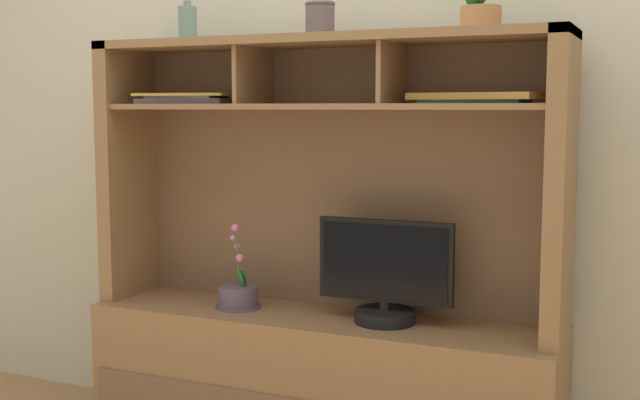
% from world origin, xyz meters
% --- Properties ---
extents(back_wall, '(6.00, 0.02, 2.80)m').
position_xyz_m(back_wall, '(0.00, 0.24, 1.40)').
color(back_wall, beige).
rests_on(back_wall, ground).
extents(media_console, '(1.69, 0.46, 1.50)m').
position_xyz_m(media_console, '(0.00, 0.01, 0.43)').
color(media_console, olive).
rests_on(media_console, ground).
extents(tv_monitor, '(0.47, 0.21, 0.35)m').
position_xyz_m(tv_monitor, '(0.25, -0.01, 0.68)').
color(tv_monitor, black).
rests_on(tv_monitor, media_console).
extents(potted_orchid, '(0.17, 0.17, 0.31)m').
position_xyz_m(potted_orchid, '(-0.31, -0.03, 0.57)').
color(potted_orchid, '#564959').
rests_on(potted_orchid, media_console).
extents(magazine_stack_left, '(0.38, 0.25, 0.04)m').
position_xyz_m(magazine_stack_left, '(-0.52, -0.02, 1.29)').
color(magazine_stack_left, '#3F3537').
rests_on(magazine_stack_left, media_console).
extents(magazine_stack_centre, '(0.43, 0.22, 0.03)m').
position_xyz_m(magazine_stack_centre, '(0.54, 0.00, 1.28)').
color(magazine_stack_centre, '#3C7761').
rests_on(magazine_stack_centre, media_console).
extents(diffuser_bottle, '(0.07, 0.07, 0.35)m').
position_xyz_m(diffuser_bottle, '(-0.55, 0.02, 1.57)').
color(diffuser_bottle, slate).
rests_on(diffuser_bottle, media_console).
extents(potted_succulent, '(0.15, 0.15, 0.18)m').
position_xyz_m(potted_succulent, '(0.55, 0.02, 1.56)').
color(potted_succulent, '#B17945').
rests_on(potted_succulent, media_console).
extents(ceramic_vase, '(0.10, 0.10, 0.12)m').
position_xyz_m(ceramic_vase, '(0.00, -0.00, 1.55)').
color(ceramic_vase, '#5E4F51').
rests_on(ceramic_vase, media_console).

